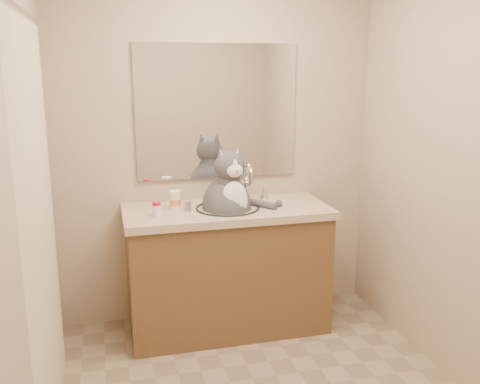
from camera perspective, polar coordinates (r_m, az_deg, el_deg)
The scene contains 8 objects.
room at distance 2.50m, azimuth 3.58°, elevation 0.51°, with size 2.22×2.52×2.42m.
vanity at distance 3.62m, azimuth -1.37°, elevation -7.91°, with size 1.34×0.59×1.12m.
mirror at distance 3.65m, azimuth -2.45°, elevation 8.55°, with size 1.10×0.02×0.90m, color white.
shower_curtain at distance 2.54m, azimuth -20.45°, elevation -4.08°, with size 0.02×1.30×1.93m.
cat at distance 3.45m, azimuth -1.30°, elevation -1.11°, with size 0.51×0.41×0.63m.
pill_bottle_redcap at distance 3.33m, azimuth -8.87°, elevation -1.80°, with size 0.05×0.05×0.09m.
pill_bottle_orange at distance 3.45m, azimuth -6.93°, elevation -0.91°, with size 0.09×0.09×0.12m.
grey_canister at distance 3.41m, azimuth -5.59°, elevation -1.55°, with size 0.05×0.05×0.06m.
Camera 1 is at (-0.76, -2.32, 1.76)m, focal length 40.00 mm.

